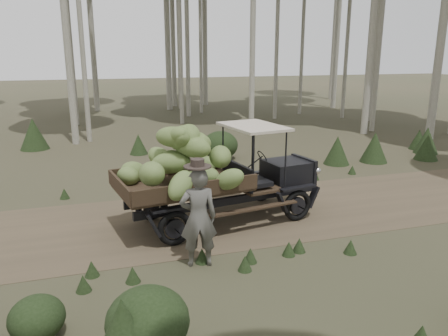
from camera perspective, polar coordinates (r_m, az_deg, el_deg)
The scene contains 5 objects.
ground at distance 10.91m, azimuth 0.84°, elevation -6.23°, with size 120.00×120.00×0.00m, color #473D2B.
dirt_track at distance 10.91m, azimuth 0.84°, elevation -6.21°, with size 70.00×4.00×0.01m, color brown.
banana_truck at distance 9.94m, azimuth -2.80°, elevation 0.24°, with size 5.13×2.84×2.49m.
farmer at distance 8.15m, azimuth -3.37°, elevation -6.32°, with size 0.75×0.57×2.08m.
undergrowth at distance 9.07m, azimuth -3.22°, elevation -7.14°, with size 22.22×23.14×1.40m.
Camera 1 is at (-3.18, -9.67, 3.93)m, focal length 35.00 mm.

